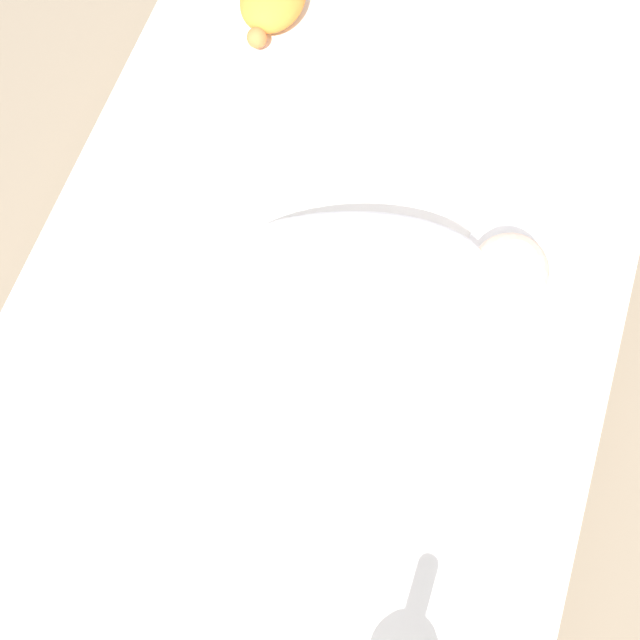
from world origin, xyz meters
The scene contains 5 objects.
ground_plane centered at (0.00, 0.00, 0.00)m, with size 12.00×12.00×0.00m, color #7A6B56.
bed_mattress centered at (0.00, 0.00, 0.11)m, with size 1.57×0.97×0.22m.
burp_cloth centered at (-0.27, 0.31, 0.23)m, with size 0.24×0.22×0.02m.
swaddled_baby centered at (-0.16, 0.06, 0.31)m, with size 0.33×0.54×0.17m.
pillow centered at (-0.64, 0.21, 0.26)m, with size 0.35×0.40×0.07m.
Camera 1 is at (0.29, 0.14, 1.37)m, focal length 42.00 mm.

